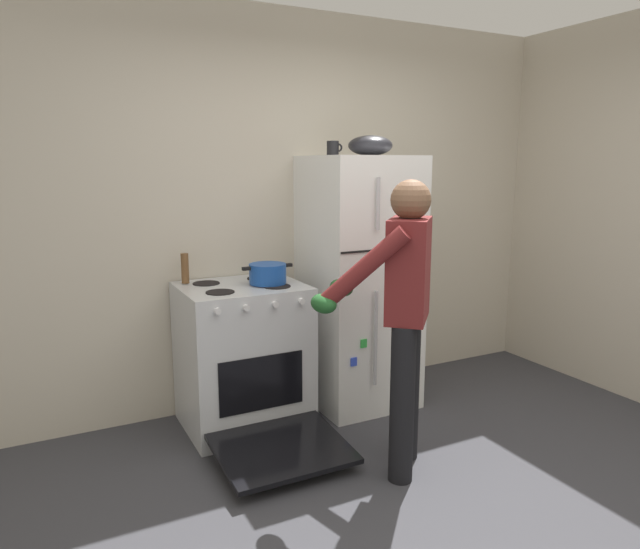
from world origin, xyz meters
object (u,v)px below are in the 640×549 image
(stove_range, at_px, (244,358))
(pepper_mill, at_px, (185,268))
(mixing_bowl, at_px, (370,146))
(coffee_mug, at_px, (333,148))
(red_pot, at_px, (268,274))
(refrigerator, at_px, (358,282))
(person_cook, at_px, (401,301))

(stove_range, relative_size, pepper_mill, 6.49)
(mixing_bowl, bearing_deg, coffee_mug, 169.01)
(red_pot, xyz_separation_m, pepper_mill, (-0.46, 0.25, 0.03))
(pepper_mill, bearing_deg, mixing_bowl, -9.18)
(refrigerator, height_order, mixing_bowl, mixing_bowl)
(mixing_bowl, bearing_deg, stove_range, -178.90)
(pepper_mill, distance_m, mixing_bowl, 1.47)
(red_pot, xyz_separation_m, mixing_bowl, (0.78, 0.05, 0.80))
(refrigerator, distance_m, stove_range, 0.95)
(refrigerator, relative_size, stove_range, 1.40)
(red_pot, bearing_deg, mixing_bowl, 3.68)
(coffee_mug, bearing_deg, mixing_bowl, -10.99)
(person_cook, bearing_deg, mixing_bowl, 68.09)
(person_cook, bearing_deg, coffee_mug, 83.41)
(refrigerator, bearing_deg, red_pot, -175.92)
(person_cook, bearing_deg, refrigerator, 72.51)
(stove_range, height_order, mixing_bowl, mixing_bowl)
(red_pot, bearing_deg, refrigerator, 4.08)
(coffee_mug, xyz_separation_m, mixing_bowl, (0.26, -0.05, 0.02))
(person_cook, relative_size, mixing_bowl, 5.36)
(refrigerator, bearing_deg, mixing_bowl, 0.21)
(stove_range, distance_m, coffee_mug, 1.49)
(refrigerator, bearing_deg, pepper_mill, 170.18)
(stove_range, xyz_separation_m, person_cook, (0.57, -0.90, 0.50))
(pepper_mill, relative_size, mixing_bowl, 0.64)
(stove_range, height_order, person_cook, person_cook)
(coffee_mug, bearing_deg, person_cook, -96.59)
(pepper_mill, bearing_deg, person_cook, -52.19)
(person_cook, distance_m, pepper_mill, 1.42)
(coffee_mug, height_order, pepper_mill, coffee_mug)
(stove_range, bearing_deg, red_pot, -11.29)
(stove_range, bearing_deg, person_cook, -57.76)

